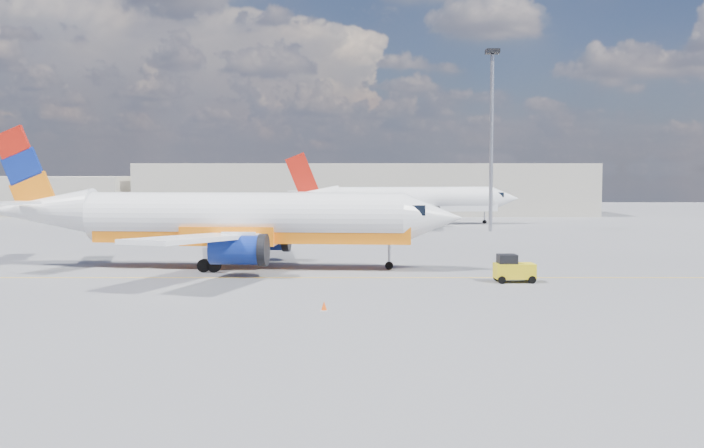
{
  "coord_description": "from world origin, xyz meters",
  "views": [
    {
      "loc": [
        2.91,
        -48.27,
        7.17
      ],
      "look_at": [
        2.89,
        3.81,
        3.5
      ],
      "focal_mm": 40.0,
      "sensor_mm": 36.0,
      "label": 1
    }
  ],
  "objects_px": {
    "gse_tug": "(513,269)",
    "traffic_cone": "(324,306)",
    "second_jet": "(408,201)",
    "main_jet": "(231,220)"
  },
  "relations": [
    {
      "from": "main_jet",
      "to": "gse_tug",
      "type": "bearing_deg",
      "value": -15.98
    },
    {
      "from": "gse_tug",
      "to": "traffic_cone",
      "type": "height_order",
      "value": "gse_tug"
    },
    {
      "from": "main_jet",
      "to": "second_jet",
      "type": "height_order",
      "value": "main_jet"
    },
    {
      "from": "main_jet",
      "to": "second_jet",
      "type": "bearing_deg",
      "value": 74.94
    },
    {
      "from": "main_jet",
      "to": "gse_tug",
      "type": "relative_size",
      "value": 13.54
    },
    {
      "from": "second_jet",
      "to": "main_jet",
      "type": "bearing_deg",
      "value": -116.6
    },
    {
      "from": "gse_tug",
      "to": "second_jet",
      "type": "bearing_deg",
      "value": 90.83
    },
    {
      "from": "traffic_cone",
      "to": "gse_tug",
      "type": "bearing_deg",
      "value": 40.78
    },
    {
      "from": "gse_tug",
      "to": "traffic_cone",
      "type": "distance_m",
      "value": 15.36
    },
    {
      "from": "gse_tug",
      "to": "traffic_cone",
      "type": "xyz_separation_m",
      "value": [
        -11.62,
        -10.02,
        -0.6
      ]
    }
  ]
}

